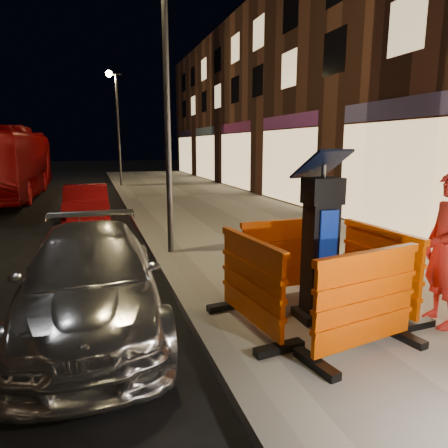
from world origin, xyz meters
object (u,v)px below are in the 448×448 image
object	(u,v)px
barrier_bldgside	(379,269)
bus_doubledecker	(10,198)
parking_kiosk	(320,242)
car_red	(88,224)
man	(447,250)
car_silver	(93,323)
barrier_front	(365,303)
barrier_kerbside	(251,284)
barrier_back	(285,257)

from	to	relation	value
barrier_bldgside	bus_doubledecker	xyz separation A→B (m)	(-7.41, 16.33, -0.73)
parking_kiosk	car_red	xyz separation A→B (m)	(-2.96, 8.55, -1.19)
bus_doubledecker	man	bearing A→B (deg)	-64.69
barrier_bldgside	car_silver	bearing A→B (deg)	70.77
barrier_bldgside	man	world-z (taller)	man
barrier_front	car_red	size ratio (longest dim) A/B	0.41
barrier_bldgside	parking_kiosk	bearing A→B (deg)	87.04
barrier_kerbside	barrier_bldgside	world-z (taller)	same
barrier_back	barrier_kerbside	world-z (taller)	same
parking_kiosk	barrier_front	xyz separation A→B (m)	(0.00, -0.95, -0.46)
barrier_kerbside	barrier_bldgside	size ratio (longest dim) A/B	1.00
barrier_back	car_red	size ratio (longest dim) A/B	0.41
bus_doubledecker	man	distance (m)	18.74
parking_kiosk	car_red	bearing A→B (deg)	104.12
barrier_back	barrier_bldgside	bearing A→B (deg)	-46.96
barrier_back	barrier_bldgside	xyz separation A→B (m)	(0.95, -0.95, 0.00)
barrier_bldgside	car_red	distance (m)	9.43
parking_kiosk	barrier_bldgside	world-z (taller)	parking_kiosk
parking_kiosk	barrier_bldgside	size ratio (longest dim) A/B	1.40
parking_kiosk	barrier_back	xyz separation A→B (m)	(0.00, 0.95, -0.46)
car_silver	car_red	bearing A→B (deg)	92.30
barrier_kerbside	car_silver	xyz separation A→B (m)	(-1.89, 1.11, -0.73)
car_red	bus_doubledecker	xyz separation A→B (m)	(-3.50, 7.78, 0.00)
barrier_front	man	world-z (taller)	man
car_silver	car_red	world-z (taller)	car_silver
barrier_front	barrier_back	distance (m)	1.90
parking_kiosk	bus_doubledecker	xyz separation A→B (m)	(-6.46, 16.33, -1.19)
parking_kiosk	barrier_kerbside	distance (m)	1.06
bus_doubledecker	man	world-z (taller)	man
barrier_back	barrier_bldgside	world-z (taller)	same
barrier_back	man	xyz separation A→B (m)	(1.42, -1.59, 0.40)
parking_kiosk	bus_doubledecker	size ratio (longest dim) A/B	0.18
car_red	man	world-z (taller)	man
barrier_back	barrier_kerbside	size ratio (longest dim) A/B	1.00
barrier_front	barrier_bldgside	distance (m)	1.34
barrier_bldgside	bus_doubledecker	world-z (taller)	bus_doubledecker
parking_kiosk	car_silver	size ratio (longest dim) A/B	0.47
barrier_kerbside	bus_doubledecker	xyz separation A→B (m)	(-5.51, 16.33, -0.73)
car_red	man	distance (m)	10.24
man	barrier_kerbside	bearing A→B (deg)	-92.65
barrier_back	barrier_front	bearing A→B (deg)	-91.96
barrier_bldgside	barrier_kerbside	bearing A→B (deg)	87.04
barrier_bldgside	car_red	bearing A→B (deg)	21.60
parking_kiosk	barrier_back	size ratio (longest dim) A/B	1.40
barrier_front	car_silver	xyz separation A→B (m)	(-2.84, 2.06, -0.73)
barrier_kerbside	car_silver	distance (m)	2.31
man	car_red	bearing A→B (deg)	-142.06
barrier_kerbside	man	xyz separation A→B (m)	(2.37, -0.64, 0.40)
barrier_front	barrier_kerbside	world-z (taller)	same
barrier_bldgside	man	bearing A→B (deg)	-146.82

